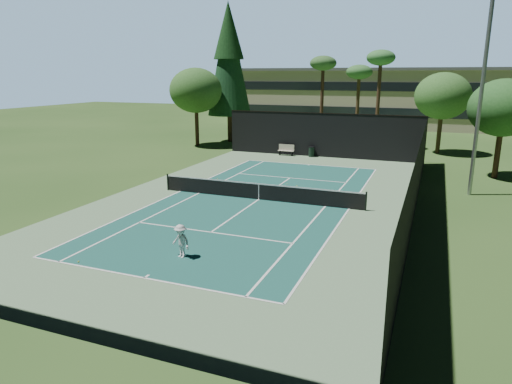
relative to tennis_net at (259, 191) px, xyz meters
The scene contains 22 objects.
ground 0.56m from the tennis_net, ahead, with size 160.00×160.00×0.00m, color #2C4D1D.
apron_slab 0.55m from the tennis_net, ahead, with size 18.00×32.00×0.01m, color #648960.
court_surface 0.55m from the tennis_net, ahead, with size 10.97×23.77×0.01m, color #1A554C.
court_lines 0.54m from the tennis_net, ahead, with size 11.07×23.87×0.01m.
tennis_net is the anchor object (origin of this frame).
fence 1.45m from the tennis_net, 90.00° to the left, with size 18.04×32.05×4.03m.
player 9.60m from the tennis_net, 88.52° to the right, with size 0.92×0.53×1.43m, color silver.
tennis_ball_a 12.09m from the tennis_net, 106.11° to the right, with size 0.07×0.07×0.07m, color gold.
tennis_ball_b 4.47m from the tennis_net, 84.78° to the left, with size 0.06×0.06×0.06m, color gold.
tennis_ball_c 4.34m from the tennis_net, 74.02° to the left, with size 0.08×0.08×0.08m, color yellow.
tennis_ball_d 6.36m from the tennis_net, 139.44° to the left, with size 0.07×0.07×0.07m, color #CAE333.
park_bench 15.95m from the tennis_net, 101.79° to the left, with size 1.50×0.45×1.02m.
trash_bin 15.72m from the tennis_net, 93.06° to the left, with size 0.56×0.56×0.95m.
pine_tree 26.63m from the tennis_net, 118.61° to the left, with size 4.80×4.80×15.00m.
palm_a 25.26m from the tennis_net, 94.76° to the left, with size 2.80×2.80×9.32m.
palm_b 26.92m from the tennis_net, 86.70° to the left, with size 2.80×2.80×8.42m.
palm_c 24.69m from the tennis_net, 80.13° to the left, with size 2.80×2.80×9.77m.
decid_tree_a 24.65m from the tennis_net, 65.56° to the left, with size 5.12×5.12×7.62m.
decid_tree_b 18.99m from the tennis_net, 40.60° to the left, with size 4.80×4.80×7.14m.
decid_tree_c 23.39m from the tennis_net, 127.87° to the left, with size 5.44×5.44×8.09m.
campus_building 46.12m from the tennis_net, 90.00° to the left, with size 40.50×12.50×8.30m.
light_pole 14.66m from the tennis_net, 26.57° to the left, with size 0.90×0.25×12.22m.
Camera 1 is at (9.62, -24.95, 7.39)m, focal length 32.00 mm.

